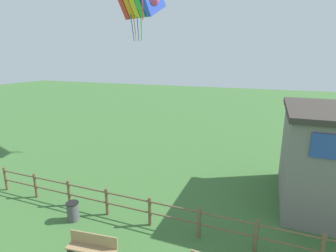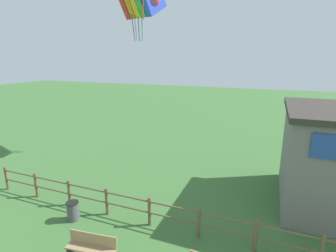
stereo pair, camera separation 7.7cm
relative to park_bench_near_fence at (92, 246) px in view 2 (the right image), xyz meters
The scene contains 4 objects.
wooden_fence 2.59m from the park_bench_near_fence, 67.82° to the left, with size 16.27×0.14×1.23m.
park_bench_near_fence is the anchor object (origin of this frame).
trash_bin 2.63m from the park_bench_near_fence, 144.19° to the left, with size 0.52×0.52×0.81m.
kite_rainbow_parafoil 15.04m from the park_bench_near_fence, 107.68° to the left, with size 3.51×3.04×3.68m.
Camera 2 is at (4.10, -0.48, 6.54)m, focal length 28.00 mm.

